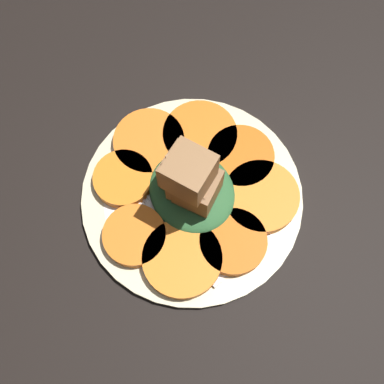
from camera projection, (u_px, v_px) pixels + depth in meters
The scene contains 12 objects.
table_slab at pixel (192, 200), 61.63cm from camera, with size 120.00×120.00×2.00cm, color black.
plate at pixel (192, 196), 60.20cm from camera, with size 27.57×27.57×1.05cm.
carrot_slice_0 at pixel (137, 239), 57.01cm from camera, with size 7.55×7.55×1.38cm, color orange.
carrot_slice_1 at pixel (182, 259), 56.17cm from camera, with size 9.39×9.39×1.38cm, color orange.
carrot_slice_2 at pixel (231, 243), 56.81cm from camera, with size 8.04×8.04×1.38cm, color #D66014.
carrot_slice_3 at pixel (261, 197), 58.84cm from camera, with size 9.33×9.33×1.38cm, color orange.
carrot_slice_4 at pixel (238, 155), 60.79cm from camera, with size 8.44×8.44×1.38cm, color #D35E11.
carrot_slice_5 at pixel (200, 135), 61.74cm from camera, with size 9.54×9.54×1.38cm, color orange.
carrot_slice_6 at pixel (147, 144), 61.33cm from camera, with size 9.07×9.07×1.38cm, color orange.
carrot_slice_7 at pixel (123, 179), 59.66cm from camera, with size 7.42×7.42×1.38cm, color orange.
center_pile at pixel (192, 183), 55.70cm from camera, with size 11.17×10.05×11.77cm.
fork at pixel (165, 227), 58.00cm from camera, with size 17.87×2.93×0.40cm.
Camera 1 is at (15.94, -12.59, 59.20)cm, focal length 45.00 mm.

